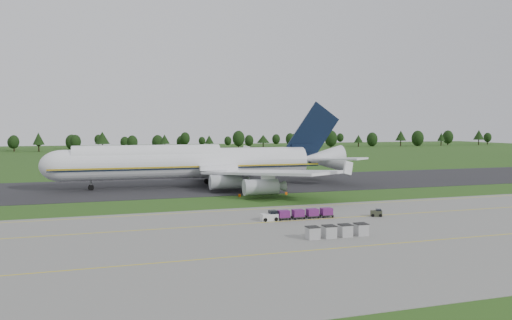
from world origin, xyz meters
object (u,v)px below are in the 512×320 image
object	(u,v)px
aircraft	(196,162)
edge_markers	(263,195)
uld_row	(337,231)
baggage_train	(296,214)
utility_cart	(376,214)

from	to	relation	value
aircraft	edge_markers	distance (m)	23.50
uld_row	edge_markers	world-z (taller)	uld_row
aircraft	baggage_train	world-z (taller)	aircraft
utility_cart	edge_markers	distance (m)	30.48
utility_cart	uld_row	bearing A→B (deg)	-137.99
uld_row	utility_cart	bearing A→B (deg)	42.01
aircraft	edge_markers	xyz separation A→B (m)	(10.69, -20.12, -5.78)
aircraft	edge_markers	bearing A→B (deg)	-62.00
baggage_train	uld_row	world-z (taller)	uld_row
aircraft	baggage_train	bearing A→B (deg)	-81.11
uld_row	edge_markers	bearing A→B (deg)	85.66
aircraft	uld_row	xyz separation A→B (m)	(7.61, -60.71, -5.17)
baggage_train	edge_markers	bearing A→B (deg)	82.89
baggage_train	uld_row	bearing A→B (deg)	-88.88
baggage_train	utility_cart	bearing A→B (deg)	-8.14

